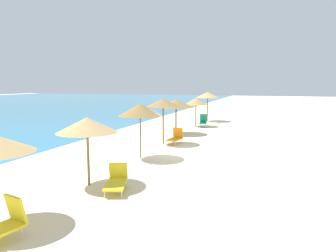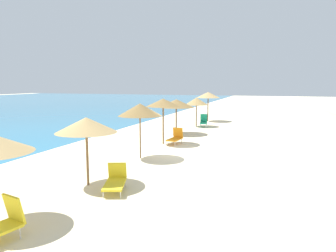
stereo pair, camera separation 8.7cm
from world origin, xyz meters
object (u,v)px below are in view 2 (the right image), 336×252
object	(u,v)px
beach_umbrella_3	(140,110)
beach_umbrella_5	(176,103)
beach_umbrella_7	(208,95)
lounge_chair_4	(115,180)
beach_umbrella_2	(86,125)
beach_umbrella_4	(163,103)
lounge_chair_3	(176,137)
beach_umbrella_6	(196,101)
lounge_chair_1	(204,121)

from	to	relation	value
beach_umbrella_3	beach_umbrella_5	world-z (taller)	beach_umbrella_3
beach_umbrella_7	lounge_chair_4	bearing A→B (deg)	-177.05
beach_umbrella_2	beach_umbrella_5	world-z (taller)	beach_umbrella_5
beach_umbrella_4	beach_umbrella_3	bearing A→B (deg)	-177.34
beach_umbrella_7	lounge_chair_3	world-z (taller)	beach_umbrella_7
beach_umbrella_5	beach_umbrella_6	distance (m)	4.50
beach_umbrella_3	beach_umbrella_6	bearing A→B (deg)	0.72
lounge_chair_4	beach_umbrella_2	bearing A→B (deg)	-28.65
beach_umbrella_6	lounge_chair_4	distance (m)	17.27
beach_umbrella_3	beach_umbrella_5	size ratio (longest dim) A/B	1.05
beach_umbrella_4	lounge_chair_3	world-z (taller)	beach_umbrella_4
beach_umbrella_2	beach_umbrella_4	bearing A→B (deg)	0.31
beach_umbrella_3	lounge_chair_3	xyz separation A→B (m)	(4.16, -0.54, -2.02)
beach_umbrella_3	beach_umbrella_7	xyz separation A→B (m)	(16.52, -0.01, 0.14)
lounge_chair_1	beach_umbrella_7	bearing A→B (deg)	-93.45
beach_umbrella_4	beach_umbrella_7	world-z (taller)	beach_umbrella_7
lounge_chair_4	beach_umbrella_5	bearing A→B (deg)	-101.56
beach_umbrella_3	beach_umbrella_2	bearing A→B (deg)	178.26
beach_umbrella_4	lounge_chair_1	bearing A→B (deg)	-4.77
beach_umbrella_3	beach_umbrella_5	distance (m)	7.96
beach_umbrella_5	beach_umbrella_6	world-z (taller)	beach_umbrella_5
beach_umbrella_5	beach_umbrella_7	xyz separation A→B (m)	(8.59, -0.60, 0.31)
beach_umbrella_2	beach_umbrella_5	distance (m)	12.45
beach_umbrella_3	beach_umbrella_7	size ratio (longest dim) A/B	0.96
beach_umbrella_4	beach_umbrella_6	world-z (taller)	beach_umbrella_4
beach_umbrella_3	beach_umbrella_4	distance (m)	3.94
beach_umbrella_4	lounge_chair_3	distance (m)	2.27
beach_umbrella_6	beach_umbrella_7	xyz separation A→B (m)	(4.11, -0.17, 0.40)
lounge_chair_3	beach_umbrella_3	bearing A→B (deg)	87.71
beach_umbrella_6	beach_umbrella_7	size ratio (longest dim) A/B	0.87
beach_umbrella_7	lounge_chair_4	size ratio (longest dim) A/B	1.77
beach_umbrella_7	beach_umbrella_2	bearing A→B (deg)	179.59
lounge_chair_1	lounge_chair_4	xyz separation A→B (m)	(-17.03, -0.59, -0.11)
beach_umbrella_2	lounge_chair_4	distance (m)	2.26
beach_umbrella_3	beach_umbrella_5	xyz separation A→B (m)	(7.93, 0.59, -0.18)
beach_umbrella_4	lounge_chair_4	bearing A→B (deg)	-171.51
beach_umbrella_3	beach_umbrella_6	distance (m)	12.42
lounge_chair_1	lounge_chair_3	size ratio (longest dim) A/B	1.03
lounge_chair_3	lounge_chair_4	xyz separation A→B (m)	(-8.88, -0.57, -0.06)
beach_umbrella_2	beach_umbrella_4	world-z (taller)	beach_umbrella_4
beach_umbrella_4	beach_umbrella_7	distance (m)	12.59
beach_umbrella_6	beach_umbrella_7	world-z (taller)	beach_umbrella_7
lounge_chair_1	beach_umbrella_2	bearing A→B (deg)	77.50
beach_umbrella_2	beach_umbrella_6	xyz separation A→B (m)	(16.92, 0.02, -0.06)
beach_umbrella_5	lounge_chair_3	xyz separation A→B (m)	(-3.77, -1.13, -1.85)
beach_umbrella_7	lounge_chair_1	xyz separation A→B (m)	(-4.21, -0.50, -2.10)
beach_umbrella_3	lounge_chair_4	distance (m)	5.28
lounge_chair_3	lounge_chair_4	bearing A→B (deg)	98.78
beach_umbrella_4	lounge_chair_1	world-z (taller)	beach_umbrella_4
beach_umbrella_4	beach_umbrella_5	xyz separation A→B (m)	(4.00, 0.40, -0.29)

